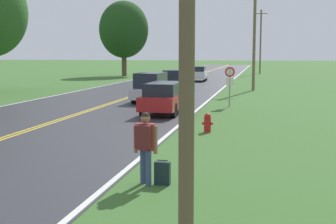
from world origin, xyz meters
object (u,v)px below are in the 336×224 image
object	(u,v)px
tree_behind_sign	(124,30)
car_red_suv_approaching	(165,97)
car_silver_van_mid_near	(151,87)
car_white_suv_receding	(198,73)
fire_hydrant	(207,123)
suitcase	(162,173)
hitchhiker_person	(145,141)
car_dark_green_van_mid_far	(176,80)
traffic_sign	(230,77)

from	to	relation	value
tree_behind_sign	car_red_suv_approaching	bearing A→B (deg)	-70.27
car_silver_van_mid_near	car_white_suv_receding	world-z (taller)	car_silver_van_mid_near
car_red_suv_approaching	car_silver_van_mid_near	xyz separation A→B (m)	(-2.15, 5.93, 0.09)
car_silver_van_mid_near	fire_hydrant	bearing A→B (deg)	24.00
suitcase	car_white_suv_receding	xyz separation A→B (m)	(-4.83, 41.09, 0.61)
car_red_suv_approaching	car_silver_van_mid_near	size ratio (longest dim) A/B	0.95
tree_behind_sign	suitcase	bearing A→B (deg)	-72.19
car_white_suv_receding	car_red_suv_approaching	bearing A→B (deg)	2.08
hitchhiker_person	suitcase	xyz separation A→B (m)	(0.39, 0.10, -0.78)
car_red_suv_approaching	car_silver_van_mid_near	distance (m)	6.31
suitcase	tree_behind_sign	distance (m)	54.24
car_dark_green_van_mid_far	car_white_suv_receding	size ratio (longest dim) A/B	1.14
suitcase	hitchhiker_person	bearing A→B (deg)	108.61
tree_behind_sign	car_red_suv_approaching	world-z (taller)	tree_behind_sign
car_dark_green_van_mid_far	car_silver_van_mid_near	bearing A→B (deg)	0.39
suitcase	car_dark_green_van_mid_far	distance (m)	28.25
fire_hydrant	car_silver_van_mid_near	size ratio (longest dim) A/B	0.16
car_red_suv_approaching	traffic_sign	bearing A→B (deg)	143.27
hitchhiker_person	suitcase	bearing A→B (deg)	-71.39
traffic_sign	car_dark_green_van_mid_far	bearing A→B (deg)	114.94
tree_behind_sign	car_silver_van_mid_near	bearing A→B (deg)	-70.31
car_white_suv_receding	hitchhiker_person	bearing A→B (deg)	3.82
tree_behind_sign	car_white_suv_receding	distance (m)	16.42
traffic_sign	car_red_suv_approaching	size ratio (longest dim) A/B	0.53
car_dark_green_van_mid_far	car_white_suv_receding	bearing A→B (deg)	179.98
car_dark_green_van_mid_far	car_white_suv_receding	xyz separation A→B (m)	(0.01, 13.27, -0.02)
tree_behind_sign	car_white_suv_receding	world-z (taller)	tree_behind_sign
hitchhiker_person	car_red_suv_approaching	world-z (taller)	hitchhiker_person
hitchhiker_person	tree_behind_sign	bearing A→B (deg)	21.49
suitcase	car_silver_van_mid_near	world-z (taller)	car_silver_van_mid_near
tree_behind_sign	fire_hydrant	bearing A→B (deg)	-69.14
hitchhiker_person	fire_hydrant	bearing A→B (deg)	0.03
fire_hydrant	car_white_suv_receding	size ratio (longest dim) A/B	0.18
tree_behind_sign	car_dark_green_van_mid_far	distance (m)	26.77
suitcase	car_white_suv_receding	size ratio (longest dim) A/B	0.15
traffic_sign	car_red_suv_approaching	world-z (taller)	traffic_sign
car_silver_van_mid_near	car_red_suv_approaching	bearing A→B (deg)	19.73
suitcase	fire_hydrant	bearing A→B (deg)	2.91
traffic_sign	car_white_suv_receding	world-z (taller)	traffic_sign
fire_hydrant	car_white_suv_receding	distance (m)	33.83
hitchhiker_person	fire_hydrant	xyz separation A→B (m)	(0.55, 7.73, -0.68)
car_red_suv_approaching	car_white_suv_receding	world-z (taller)	car_white_suv_receding
hitchhiker_person	car_silver_van_mid_near	size ratio (longest dim) A/B	0.38
car_red_suv_approaching	car_silver_van_mid_near	world-z (taller)	car_silver_van_mid_near
hitchhiker_person	car_silver_van_mid_near	xyz separation A→B (m)	(-4.40, 18.74, -0.10)
car_silver_van_mid_near	car_dark_green_van_mid_far	distance (m)	9.18
traffic_sign	fire_hydrant	bearing A→B (deg)	-91.36
car_red_suv_approaching	car_white_suv_receding	bearing A→B (deg)	-174.43
hitchhiker_person	car_red_suv_approaching	xyz separation A→B (m)	(-2.25, 12.82, -0.19)
car_dark_green_van_mid_far	traffic_sign	bearing A→B (deg)	24.97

